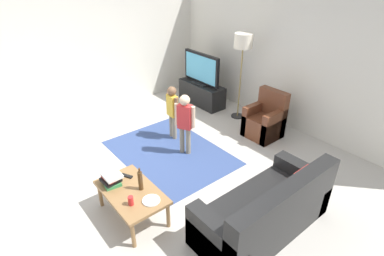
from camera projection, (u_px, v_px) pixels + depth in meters
ground at (163, 175)px, 4.83m from camera, size 7.80×7.80×0.00m
wall_back at (289, 58)px, 5.83m from camera, size 6.00×0.12×2.70m
wall_left at (77, 52)px, 6.21m from camera, size 0.12×6.00×2.70m
area_rug at (170, 152)px, 5.39m from camera, size 2.20×1.60×0.01m
tv_stand at (202, 94)px, 7.15m from camera, size 1.20×0.44×0.50m
tv at (201, 69)px, 6.85m from camera, size 1.10×0.28×0.71m
couch at (268, 213)px, 3.70m from camera, size 0.80×1.80×0.86m
armchair at (265, 121)px, 5.80m from camera, size 0.60×0.60×0.90m
floor_lamp at (243, 46)px, 5.91m from camera, size 0.36×0.36×1.78m
child_near_tv at (172, 108)px, 5.57m from camera, size 0.35×0.17×1.04m
child_center at (185, 119)px, 5.08m from camera, size 0.33×0.23×1.10m
coffee_table at (131, 194)px, 3.89m from camera, size 1.00×0.60×0.42m
book_stack at (111, 179)px, 3.95m from camera, size 0.27×0.24×0.16m
bottle at (140, 180)px, 3.83m from camera, size 0.06×0.06×0.33m
tv_remote at (127, 176)px, 4.12m from camera, size 0.17×0.12×0.02m
soda_can at (131, 201)px, 3.62m from camera, size 0.07×0.07×0.12m
plate at (151, 200)px, 3.70m from camera, size 0.22×0.22×0.02m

